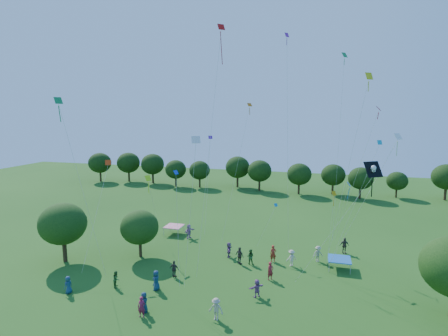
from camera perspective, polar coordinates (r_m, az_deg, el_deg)
near_tree_west at (r=40.74m, az=-24.83°, el=-8.26°), size 4.86×4.86×6.36m
near_tree_north at (r=39.59m, az=-13.62°, el=-9.37°), size 4.13×4.13×5.23m
treeline at (r=71.32m, az=7.45°, el=-0.50°), size 88.01×8.77×6.77m
tent_red_stripe at (r=46.65m, az=-8.17°, el=-9.40°), size 2.20×2.20×1.10m
tent_blue at (r=38.27m, az=18.33°, el=-13.95°), size 2.20×2.20×1.10m
crowd_person_0 at (r=30.24m, az=-12.91°, el=-20.58°), size 0.73×0.92×1.65m
crowd_person_1 at (r=29.66m, az=-13.32°, el=-21.22°), size 0.65×0.46×1.64m
crowd_person_2 at (r=50.26m, az=-12.67°, el=-8.42°), size 0.92×0.66×1.68m
crowd_person_3 at (r=37.79m, az=10.96°, el=-14.22°), size 1.22×1.07×1.74m
crowd_person_4 at (r=37.59m, az=2.58°, el=-14.11°), size 1.17×0.99×1.83m
crowd_person_5 at (r=44.95m, az=-5.74°, el=-10.24°), size 1.17×1.80×1.82m
crowd_person_6 at (r=34.92m, az=-24.09°, el=-17.02°), size 0.55×0.83×1.56m
crowd_person_7 at (r=38.43m, az=8.03°, el=-13.68°), size 0.77×0.61×1.81m
crowd_person_8 at (r=37.69m, az=4.31°, el=-14.24°), size 0.81×0.45×1.62m
crowd_person_9 at (r=39.41m, az=15.09°, el=-13.38°), size 1.23×1.02×1.73m
crowd_person_10 at (r=35.24m, az=-8.12°, el=-16.00°), size 0.99×0.53×1.63m
crowd_person_11 at (r=31.72m, az=5.40°, el=-18.95°), size 1.43×1.42×1.59m
crowd_person_12 at (r=33.19m, az=-11.01°, el=-17.55°), size 0.48×0.89×1.80m
crowd_person_13 at (r=34.65m, az=7.58°, el=-16.33°), size 0.77×0.75×1.75m
crowd_person_14 at (r=34.63m, az=-17.17°, el=-16.91°), size 0.61×0.83×1.50m
crowd_person_15 at (r=28.61m, az=-1.31°, el=-22.04°), size 1.21×0.64×1.77m
crowd_person_16 at (r=42.40m, az=19.05°, el=-11.88°), size 1.17×0.83×1.83m
crowd_person_17 at (r=39.24m, az=0.82°, el=-13.21°), size 0.75×1.62×1.68m
pirate_kite at (r=25.50m, az=22.93°, el=-0.59°), size 5.76×4.30×11.08m
red_high_kite at (r=33.79m, az=-1.15°, el=15.06°), size 1.01×6.32×22.69m
small_kite_0 at (r=40.07m, az=3.20°, el=5.33°), size 2.70×3.79×15.49m
small_kite_1 at (r=36.44m, az=17.39°, el=-5.59°), size 0.64×1.95×6.67m
small_kite_2 at (r=33.27m, az=21.42°, el=8.27°), size 3.13×0.98×17.79m
small_kite_3 at (r=43.49m, az=18.73°, el=11.73°), size 0.92×4.49×21.32m
small_kite_4 at (r=38.49m, az=19.39°, el=-3.85°), size 1.46×3.22×7.37m
small_kite_5 at (r=44.87m, az=-2.43°, el=1.77°), size 1.35×6.08×11.44m
small_kite_6 at (r=27.48m, az=-4.91°, el=0.79°), size 1.55×0.70×12.55m
small_kite_7 at (r=35.66m, az=22.35°, el=-0.76°), size 4.25×2.10×11.82m
small_kite_8 at (r=37.91m, az=22.55°, el=4.43°), size 3.55×3.72×14.99m
small_kite_9 at (r=38.80m, az=-18.95°, el=-1.64°), size 1.95×7.64×9.33m
small_kite_10 at (r=41.25m, az=-12.11°, el=-2.64°), size 1.62×5.19×7.34m
small_kite_11 at (r=30.44m, az=-24.06°, el=4.36°), size 1.96×2.76×15.54m
small_kite_12 at (r=29.60m, az=-7.71°, el=-5.29°), size 0.91×1.62×9.58m
small_kite_13 at (r=36.41m, az=10.29°, el=11.18°), size 1.13×1.78×22.25m
small_kite_14 at (r=30.18m, az=24.47°, el=0.18°), size 4.51×5.31×12.83m
small_kite_15 at (r=38.58m, az=7.91°, el=-7.24°), size 2.07×1.10×4.65m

